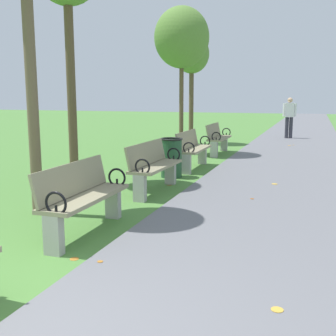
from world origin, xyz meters
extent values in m
cube|color=slate|center=(1.59, 18.00, 0.01)|extent=(3.19, 44.00, 0.02)
cube|color=gray|center=(-0.45, 2.59, 0.47)|extent=(0.46, 1.61, 0.05)
cube|color=gray|center=(-0.64, 2.59, 0.70)|extent=(0.14, 1.60, 0.40)
cube|color=#A8A59E|center=(-0.44, 1.85, 0.23)|extent=(0.20, 0.12, 0.45)
cube|color=#A8A59E|center=(-0.46, 3.33, 0.23)|extent=(0.20, 0.12, 0.45)
torus|color=black|center=(-0.38, 1.83, 0.59)|extent=(0.27, 0.03, 0.27)
cylinder|color=black|center=(-0.38, 1.83, 0.51)|extent=(0.03, 0.03, 0.12)
torus|color=black|center=(-0.40, 3.35, 0.59)|extent=(0.27, 0.03, 0.27)
cylinder|color=black|center=(-0.40, 3.35, 0.51)|extent=(0.03, 0.03, 0.12)
cube|color=gray|center=(-0.45, 5.06, 0.47)|extent=(0.47, 1.61, 0.05)
cube|color=gray|center=(-0.64, 5.06, 0.70)|extent=(0.15, 1.60, 0.40)
cube|color=#A8A59E|center=(-0.46, 4.32, 0.23)|extent=(0.20, 0.12, 0.45)
cube|color=#A8A59E|center=(-0.44, 5.80, 0.23)|extent=(0.20, 0.12, 0.45)
torus|color=black|center=(-0.40, 4.30, 0.59)|extent=(0.27, 0.03, 0.27)
cylinder|color=black|center=(-0.40, 4.30, 0.51)|extent=(0.03, 0.03, 0.12)
torus|color=black|center=(-0.38, 5.82, 0.59)|extent=(0.27, 0.03, 0.27)
cylinder|color=black|center=(-0.38, 5.82, 0.51)|extent=(0.03, 0.03, 0.12)
cube|color=gray|center=(-0.45, 7.65, 0.47)|extent=(0.46, 1.61, 0.05)
cube|color=gray|center=(-0.64, 7.64, 0.70)|extent=(0.14, 1.60, 0.40)
cube|color=#A8A59E|center=(-0.44, 6.91, 0.23)|extent=(0.20, 0.12, 0.45)
cube|color=#A8A59E|center=(-0.46, 8.39, 0.23)|extent=(0.20, 0.12, 0.45)
torus|color=black|center=(-0.38, 6.89, 0.59)|extent=(0.27, 0.03, 0.27)
cylinder|color=black|center=(-0.38, 6.89, 0.51)|extent=(0.03, 0.03, 0.12)
torus|color=black|center=(-0.40, 8.41, 0.59)|extent=(0.27, 0.03, 0.27)
cylinder|color=black|center=(-0.40, 8.41, 0.51)|extent=(0.03, 0.03, 0.12)
cube|color=gray|center=(-0.45, 10.37, 0.47)|extent=(0.46, 1.61, 0.05)
cube|color=gray|center=(-0.64, 10.36, 0.70)|extent=(0.14, 1.60, 0.40)
cube|color=#A8A59E|center=(-0.44, 9.63, 0.23)|extent=(0.20, 0.12, 0.45)
cube|color=#A8A59E|center=(-0.46, 11.11, 0.23)|extent=(0.20, 0.12, 0.45)
torus|color=black|center=(-0.38, 9.61, 0.59)|extent=(0.27, 0.03, 0.27)
cylinder|color=black|center=(-0.38, 9.61, 0.51)|extent=(0.03, 0.03, 0.12)
torus|color=black|center=(-0.40, 11.13, 0.59)|extent=(0.27, 0.03, 0.27)
cylinder|color=black|center=(-0.40, 11.13, 0.51)|extent=(0.03, 0.03, 0.12)
cylinder|color=brown|center=(-1.61, 3.17, 1.75)|extent=(0.16, 0.16, 3.51)
cylinder|color=brown|center=(-2.27, 5.26, 1.82)|extent=(0.17, 0.17, 3.64)
cylinder|color=brown|center=(-1.51, 9.93, 1.40)|extent=(0.12, 0.12, 2.80)
ellipsoid|color=#5B8438|center=(-1.51, 9.93, 3.35)|extent=(1.57, 1.57, 1.72)
cylinder|color=brown|center=(-2.02, 12.74, 1.37)|extent=(0.16, 0.16, 2.73)
ellipsoid|color=#5B8438|center=(-2.02, 12.74, 3.17)|extent=(1.23, 1.23, 1.36)
cylinder|color=#2D2D38|center=(1.15, 15.72, 0.45)|extent=(0.14, 0.14, 0.85)
cylinder|color=#2D2D38|center=(1.31, 15.73, 0.45)|extent=(0.14, 0.14, 0.85)
cube|color=white|center=(1.23, 15.72, 1.15)|extent=(0.36, 0.25, 0.56)
sphere|color=tan|center=(1.23, 15.72, 1.54)|extent=(0.20, 0.20, 0.20)
cylinder|color=white|center=(1.01, 15.70, 1.15)|extent=(0.09, 0.09, 0.52)
cylinder|color=white|center=(1.45, 15.74, 1.15)|extent=(0.09, 0.09, 0.52)
cylinder|color=#234C2D|center=(-0.65, 6.49, 0.40)|extent=(0.44, 0.44, 0.80)
torus|color=black|center=(-0.65, 6.49, 0.82)|extent=(0.48, 0.48, 0.04)
cylinder|color=#AD6B23|center=(-0.16, 1.81, 0.00)|extent=(0.13, 0.13, 0.00)
cylinder|color=#BC842D|center=(1.41, 13.06, 0.02)|extent=(0.15, 0.15, 0.00)
cylinder|color=#BC842D|center=(1.55, 13.24, 0.02)|extent=(0.08, 0.08, 0.00)
cylinder|color=brown|center=(-0.42, 5.68, 0.00)|extent=(0.15, 0.15, 0.00)
cylinder|color=gold|center=(1.99, 1.37, 0.02)|extent=(0.11, 0.11, 0.00)
cylinder|color=gold|center=(1.53, 6.37, 0.02)|extent=(0.15, 0.15, 0.00)
cylinder|color=gold|center=(-1.93, 5.69, 0.00)|extent=(0.12, 0.12, 0.00)
cylinder|color=#AD6B23|center=(0.16, 1.79, 0.02)|extent=(0.06, 0.06, 0.00)
cylinder|color=#93511E|center=(1.28, 5.03, 0.02)|extent=(0.07, 0.07, 0.00)
camera|label=1|loc=(2.19, -1.90, 1.74)|focal=44.92mm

